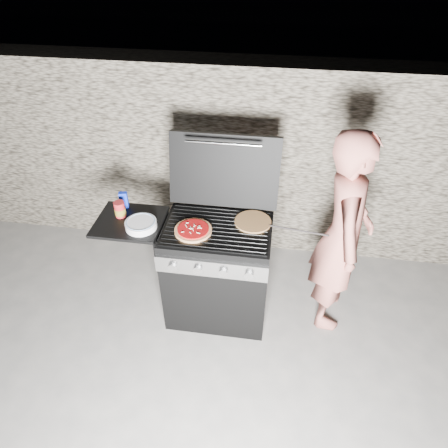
# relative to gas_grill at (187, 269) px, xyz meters

# --- Properties ---
(ground) EXTENTS (50.00, 50.00, 0.00)m
(ground) POSITION_rel_gas_grill_xyz_m (0.25, 0.00, -0.46)
(ground) COLOR #5B5957
(stone_wall) EXTENTS (8.00, 0.35, 1.80)m
(stone_wall) POSITION_rel_gas_grill_xyz_m (0.25, 1.05, 0.44)
(stone_wall) COLOR gray
(stone_wall) RESTS_ON ground
(gas_grill) EXTENTS (1.34, 0.79, 0.91)m
(gas_grill) POSITION_rel_gas_grill_xyz_m (0.00, 0.00, 0.00)
(gas_grill) COLOR black
(gas_grill) RESTS_ON ground
(pizza_topped) EXTENTS (0.33, 0.33, 0.03)m
(pizza_topped) POSITION_rel_gas_grill_xyz_m (0.08, -0.07, 0.47)
(pizza_topped) COLOR tan
(pizza_topped) RESTS_ON gas_grill
(pizza_plain) EXTENTS (0.36, 0.36, 0.01)m
(pizza_plain) POSITION_rel_gas_grill_xyz_m (0.50, 0.10, 0.46)
(pizza_plain) COLOR tan
(pizza_plain) RESTS_ON gas_grill
(sauce_jar) EXTENTS (0.09, 0.09, 0.13)m
(sauce_jar) POSITION_rel_gas_grill_xyz_m (-0.50, 0.05, 0.51)
(sauce_jar) COLOR #A51D22
(sauce_jar) RESTS_ON gas_grill
(blue_carton) EXTENTS (0.07, 0.05, 0.13)m
(blue_carton) POSITION_rel_gas_grill_xyz_m (-0.51, 0.16, 0.51)
(blue_carton) COLOR #0E27C2
(blue_carton) RESTS_ON gas_grill
(plate_stack) EXTENTS (0.30, 0.30, 0.05)m
(plate_stack) POSITION_rel_gas_grill_xyz_m (-0.30, -0.07, 0.47)
(plate_stack) COLOR white
(plate_stack) RESTS_ON gas_grill
(person) EXTENTS (0.43, 0.63, 1.68)m
(person) POSITION_rel_gas_grill_xyz_m (1.17, 0.13, 0.39)
(person) COLOR #B16255
(person) RESTS_ON ground
(tongs) EXTENTS (0.45, 0.18, 0.10)m
(tongs) POSITION_rel_gas_grill_xyz_m (0.81, 0.00, 0.50)
(tongs) COLOR black
(tongs) RESTS_ON gas_grill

